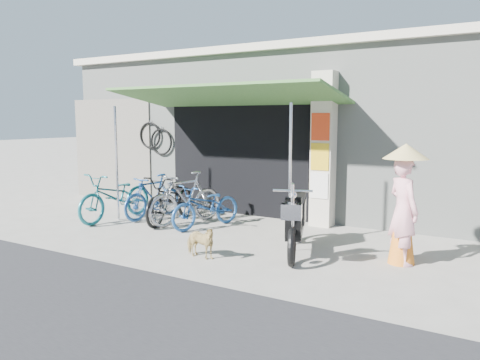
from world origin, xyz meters
The scene contains 13 objects.
ground centered at (0.00, 0.00, 0.00)m, with size 80.00×80.00×0.00m, color gray.
bicycle_shop centered at (0.00, 5.09, 1.83)m, with size 12.30×5.30×3.66m.
shop_pillar centered at (0.85, 2.45, 1.50)m, with size 0.42×0.44×3.00m.
awning centered at (-0.90, 1.63, 2.51)m, with size 4.60×1.88×2.72m.
neighbour_left centered at (-5.00, 2.59, 1.30)m, with size 2.60×0.06×2.60m, color #6B665B.
bike_teal centered at (-3.03, 0.73, 0.50)m, with size 0.67×1.91×1.00m, color #18656E.
bike_blue centered at (-2.48, 1.26, 0.47)m, with size 0.44×1.55×0.93m, color #1E4A8B.
bike_black centered at (-1.91, 1.16, 0.49)m, with size 0.65×1.86×0.97m, color black.
bike_silver centered at (-1.56, 1.18, 0.53)m, with size 0.50×1.75×1.05m, color #9E9EA2.
bike_navy centered at (-1.02, 1.12, 0.43)m, with size 0.57×1.63×0.86m, color #1E4C8C.
street_dog centered at (0.03, -0.61, 0.25)m, with size 0.27×0.60×0.50m, color #A67F58.
moped centered at (1.15, 0.42, 0.51)m, with size 0.87×1.90×1.11m.
nun centered at (2.73, 0.67, 0.87)m, with size 0.67×0.67×1.75m.
Camera 1 is at (4.03, -6.24, 2.10)m, focal length 35.00 mm.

